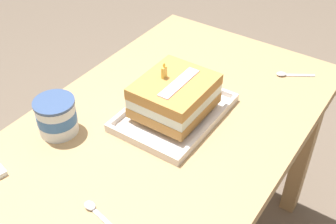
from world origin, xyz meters
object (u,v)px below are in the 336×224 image
Objects in this scene: foil_tray at (174,113)px; serving_spoon_by_bowls at (286,74)px; birthday_cake at (175,95)px; ice_cream_tub at (57,116)px; serving_spoon_near_tray at (95,211)px.

foil_tray is 2.91× the size of serving_spoon_by_bowls.
birthday_cake is 0.42m from serving_spoon_by_bowls.
serving_spoon_by_bowls is (0.61, -0.42, -0.05)m from ice_cream_tub.
serving_spoon_by_bowls is (0.37, -0.19, -0.07)m from birthday_cake.
serving_spoon_near_tray is 0.77m from serving_spoon_by_bowls.
birthday_cake is at bearing -90.00° from foil_tray.
birthday_cake is at bearing -44.01° from ice_cream_tub.
ice_cream_tub reaches higher than serving_spoon_near_tray.
serving_spoon_near_tray is (-0.39, -0.04, -0.00)m from foil_tray.
foil_tray is 2.99× the size of ice_cream_tub.
serving_spoon_near_tray is at bearing -173.96° from foil_tray.
ice_cream_tub is 0.83× the size of serving_spoon_near_tray.
ice_cream_tub is (-0.23, 0.23, 0.04)m from foil_tray.
birthday_cake is 1.86× the size of serving_spoon_by_bowls.
serving_spoon_near_tray is at bearing -119.75° from ice_cream_tub.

